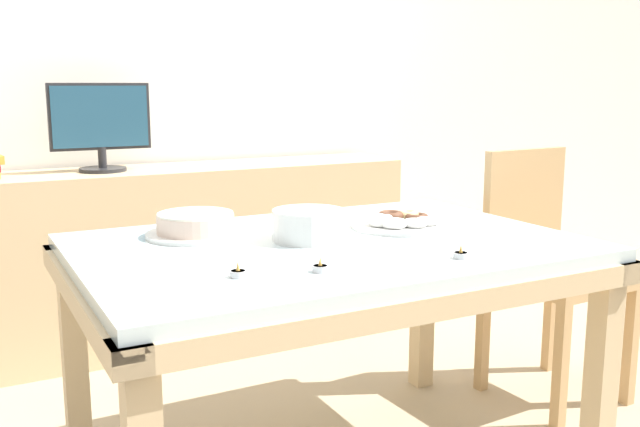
% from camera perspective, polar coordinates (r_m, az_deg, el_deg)
% --- Properties ---
extents(wall_back, '(8.00, 0.10, 2.60)m').
position_cam_1_polar(wall_back, '(3.59, -12.58, 11.89)').
color(wall_back, white).
rests_on(wall_back, ground).
extents(dining_table, '(1.44, 0.99, 0.74)m').
position_cam_1_polar(dining_table, '(2.08, 0.69, -4.67)').
color(dining_table, silver).
rests_on(dining_table, ground).
extents(chair, '(0.44, 0.44, 0.94)m').
position_cam_1_polar(chair, '(2.86, 17.49, -3.58)').
color(chair, tan).
rests_on(chair, ground).
extents(sideboard, '(2.09, 0.44, 0.81)m').
position_cam_1_polar(sideboard, '(3.39, -10.64, -3.16)').
color(sideboard, '#D1B284').
rests_on(sideboard, ground).
extents(computer_monitor, '(0.42, 0.20, 0.38)m').
position_cam_1_polar(computer_monitor, '(3.22, -17.14, 6.60)').
color(computer_monitor, '#262628').
rests_on(computer_monitor, sideboard).
extents(cake_chocolate_round, '(0.30, 0.30, 0.07)m').
position_cam_1_polar(cake_chocolate_round, '(2.14, -9.92, -0.95)').
color(cake_chocolate_round, white).
rests_on(cake_chocolate_round, dining_table).
extents(pastry_platter, '(0.31, 0.31, 0.04)m').
position_cam_1_polar(pastry_platter, '(2.26, 6.42, -0.70)').
color(pastry_platter, white).
rests_on(pastry_platter, dining_table).
extents(plate_stack, '(0.21, 0.21, 0.09)m').
position_cam_1_polar(plate_stack, '(2.06, -0.93, -0.93)').
color(plate_stack, white).
rests_on(plate_stack, dining_table).
extents(tealight_right_edge, '(0.04, 0.04, 0.04)m').
position_cam_1_polar(tealight_right_edge, '(1.72, 0.02, -4.37)').
color(tealight_right_edge, silver).
rests_on(tealight_right_edge, dining_table).
extents(tealight_near_front, '(0.04, 0.04, 0.04)m').
position_cam_1_polar(tealight_near_front, '(1.68, -6.57, -4.75)').
color(tealight_near_front, silver).
rests_on(tealight_near_front, dining_table).
extents(tealight_centre, '(0.04, 0.04, 0.04)m').
position_cam_1_polar(tealight_centre, '(1.89, 11.19, -3.24)').
color(tealight_centre, silver).
rests_on(tealight_centre, dining_table).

